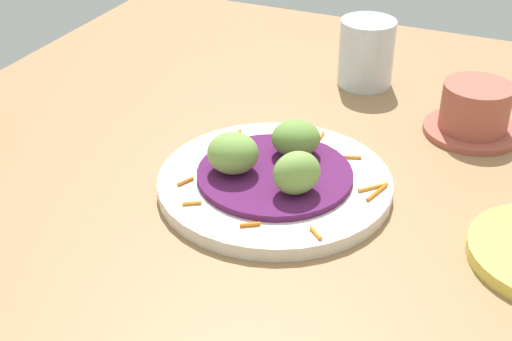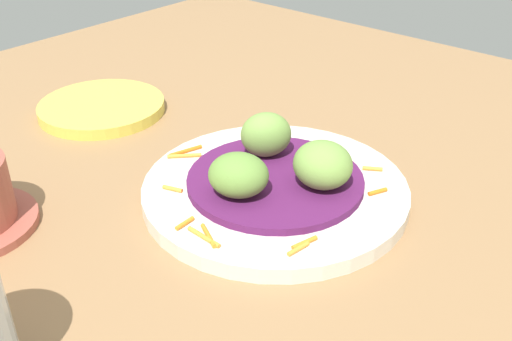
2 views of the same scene
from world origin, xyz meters
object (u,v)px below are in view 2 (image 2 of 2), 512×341
main_plate (275,190)px  side_plate_small (102,107)px  guac_scoop_right (323,165)px  guac_scoop_center (238,175)px  guac_scoop_left (266,135)px

main_plate → side_plate_small: bearing=178.0°
guac_scoop_right → side_plate_small: 33.32cm
main_plate → side_plate_small: size_ratio=1.65×
guac_scoop_center → side_plate_small: guac_scoop_center is taller
guac_scoop_right → side_plate_small: size_ratio=0.36×
guac_scoop_center → guac_scoop_right: (4.90, 6.16, 0.22)cm
main_plate → guac_scoop_right: guac_scoop_right is taller
guac_scoop_right → side_plate_small: (-33.09, -0.67, -3.82)cm
guac_scoop_center → side_plate_small: 28.95cm
main_plate → guac_scoop_center: (-0.67, -4.49, 3.52)cm
guac_scoop_right → side_plate_small: guac_scoop_right is taller
guac_scoop_left → guac_scoop_right: size_ratio=0.92×
guac_scoop_left → side_plate_small: size_ratio=0.33×
main_plate → guac_scoop_right: 5.89cm
guac_scoop_left → guac_scoop_center: (2.89, -7.32, -0.30)cm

